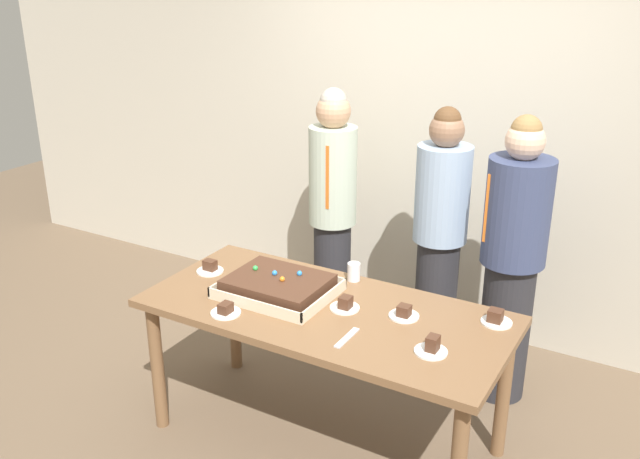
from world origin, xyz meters
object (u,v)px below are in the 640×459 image
at_px(plated_slice_far_left, 404,313).
at_px(plated_slice_center_back, 210,268).
at_px(drink_cup_nearest, 354,272).
at_px(cake_server_utensil, 347,338).
at_px(party_table, 325,325).
at_px(plated_slice_near_left, 496,319).
at_px(person_serving_front, 333,211).
at_px(plated_slice_far_right, 226,311).
at_px(plated_slice_center_front, 345,305).
at_px(sheet_cake, 278,286).
at_px(plated_slice_near_right, 432,347).
at_px(person_green_shirt_behind, 439,240).
at_px(person_striped_tie_right, 512,259).

height_order(plated_slice_far_left, plated_slice_center_back, plated_slice_center_back).
bearing_deg(drink_cup_nearest, cake_server_utensil, -65.51).
height_order(plated_slice_far_left, cake_server_utensil, plated_slice_far_left).
xyz_separation_m(party_table, plated_slice_far_left, (0.38, 0.11, 0.11)).
xyz_separation_m(plated_slice_near_left, person_serving_front, (-1.30, 0.74, 0.09)).
bearing_deg(plated_slice_far_right, party_table, 37.31).
bearing_deg(drink_cup_nearest, plated_slice_center_front, -69.88).
relative_size(sheet_cake, plated_slice_near_left, 3.78).
bearing_deg(plated_slice_far_right, drink_cup_nearest, 60.93).
xyz_separation_m(party_table, sheet_cake, (-0.29, 0.02, 0.14)).
bearing_deg(plated_slice_far_left, party_table, -164.01).
bearing_deg(plated_slice_center_front, drink_cup_nearest, 110.12).
xyz_separation_m(plated_slice_near_right, drink_cup_nearest, (-0.64, 0.49, 0.03)).
distance_m(sheet_cake, drink_cup_nearest, 0.44).
height_order(plated_slice_center_back, person_green_shirt_behind, person_green_shirt_behind).
bearing_deg(sheet_cake, party_table, -3.18).
xyz_separation_m(plated_slice_near_left, plated_slice_far_left, (-0.41, -0.17, -0.00)).
height_order(plated_slice_center_front, person_green_shirt_behind, person_green_shirt_behind).
bearing_deg(party_table, plated_slice_center_back, 175.75).
distance_m(sheet_cake, person_striped_tie_right, 1.32).
relative_size(plated_slice_center_front, person_green_shirt_behind, 0.09).
relative_size(party_table, plated_slice_near_left, 12.35).
distance_m(plated_slice_far_left, drink_cup_nearest, 0.48).
xyz_separation_m(plated_slice_center_back, person_green_shirt_behind, (1.01, 0.91, 0.06)).
distance_m(plated_slice_center_front, person_serving_front, 1.15).
bearing_deg(plated_slice_far_left, plated_slice_center_front, -166.42).
relative_size(plated_slice_far_right, drink_cup_nearest, 1.50).
bearing_deg(plated_slice_far_left, person_green_shirt_behind, 99.66).
bearing_deg(plated_slice_far_right, plated_slice_near_right, 9.51).
height_order(plated_slice_near_left, plated_slice_far_left, plated_slice_near_left).
bearing_deg(plated_slice_center_back, sheet_cake, -4.90).
relative_size(sheet_cake, plated_slice_far_right, 3.78).
height_order(plated_slice_far_right, cake_server_utensil, plated_slice_far_right).
bearing_deg(plated_slice_center_front, plated_slice_near_right, -17.91).
distance_m(party_table, plated_slice_center_back, 0.79).
distance_m(drink_cup_nearest, person_striped_tie_right, 0.90).
distance_m(plated_slice_far_left, cake_server_utensil, 0.35).
bearing_deg(sheet_cake, person_green_shirt_behind, 61.03).
bearing_deg(sheet_cake, drink_cup_nearest, 52.42).
bearing_deg(sheet_cake, plated_slice_center_front, 3.44).
xyz_separation_m(plated_slice_near_left, plated_slice_center_front, (-0.69, -0.24, -0.00)).
relative_size(plated_slice_far_left, person_serving_front, 0.09).
xyz_separation_m(plated_slice_center_front, plated_slice_center_back, (-0.87, 0.02, -0.00)).
distance_m(party_table, person_striped_tie_right, 1.15).
relative_size(party_table, drink_cup_nearest, 18.52).
bearing_deg(plated_slice_center_front, person_serving_front, 122.12).
height_order(sheet_cake, plated_slice_far_left, sheet_cake).
height_order(party_table, plated_slice_near_right, plated_slice_near_right).
height_order(sheet_cake, plated_slice_center_front, sheet_cake).
bearing_deg(plated_slice_center_back, plated_slice_far_left, 2.54).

